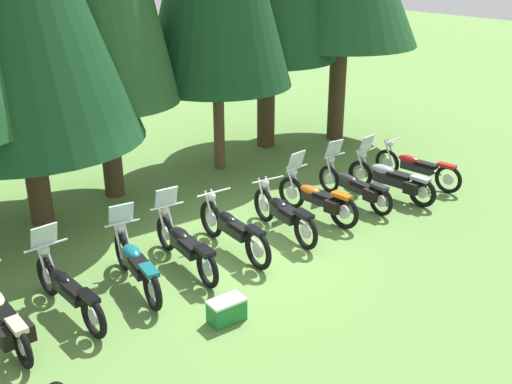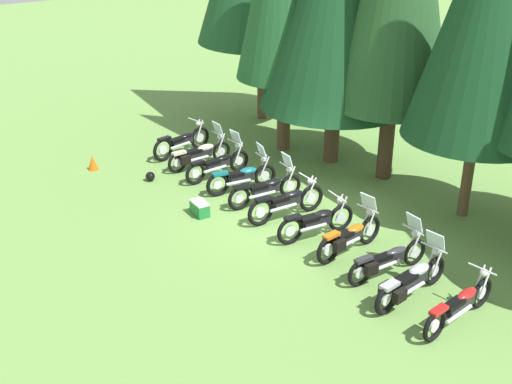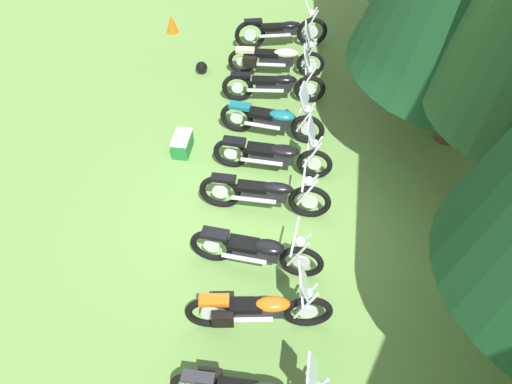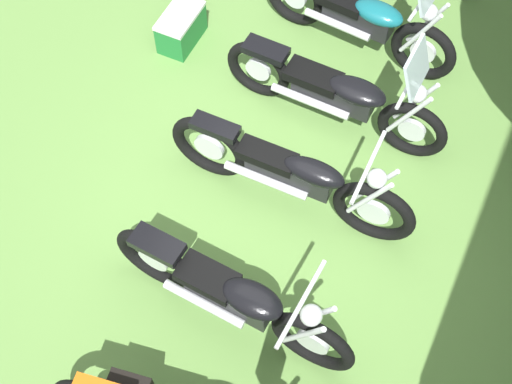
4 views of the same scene
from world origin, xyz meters
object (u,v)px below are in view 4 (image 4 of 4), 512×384
(motorcycle_6, at_px, (232,296))
(picnic_cooler, at_px, (181,28))
(motorcycle_3, at_px, (361,17))
(motorcycle_5, at_px, (291,174))
(motorcycle_4, at_px, (337,93))

(motorcycle_6, xyz_separation_m, picnic_cooler, (-2.72, -1.79, -0.26))
(motorcycle_6, bearing_deg, motorcycle_3, 96.46)
(motorcycle_3, xyz_separation_m, motorcycle_6, (3.35, 0.01, -0.01))
(motorcycle_3, height_order, motorcycle_5, motorcycle_3)
(motorcycle_3, relative_size, motorcycle_5, 0.92)
(picnic_cooler, bearing_deg, motorcycle_4, 77.57)
(motorcycle_6, relative_size, picnic_cooler, 3.74)
(motorcycle_5, xyz_separation_m, motorcycle_6, (1.26, -0.03, -0.01))
(motorcycle_4, height_order, motorcycle_5, motorcycle_4)
(motorcycle_4, height_order, picnic_cooler, motorcycle_4)
(motorcycle_4, bearing_deg, motorcycle_6, -87.77)
(motorcycle_4, height_order, motorcycle_6, motorcycle_4)
(motorcycle_3, distance_m, motorcycle_5, 2.08)
(motorcycle_4, distance_m, motorcycle_5, 1.04)
(motorcycle_6, bearing_deg, motorcycle_4, 94.01)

